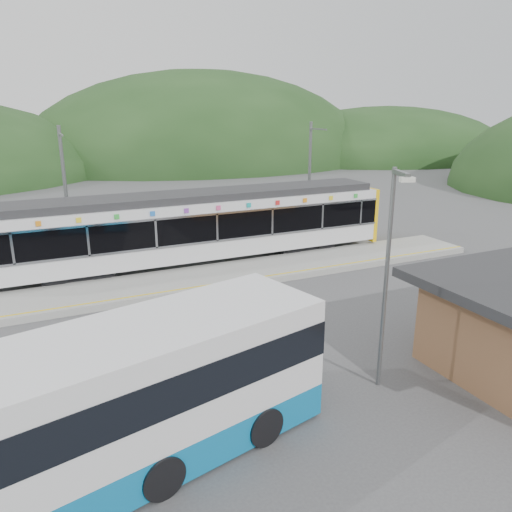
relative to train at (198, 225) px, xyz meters
name	(u,v)px	position (x,y,z in m)	size (l,w,h in m)	color
ground	(269,299)	(1.07, -6.00, -2.06)	(120.00, 120.00, 0.00)	#4C4C4F
hills	(325,251)	(7.26, -0.71, -2.06)	(146.00, 149.00, 26.00)	#1E3D19
platform	(238,274)	(1.07, -2.70, -1.91)	(26.00, 3.20, 0.30)	#9E9E99
yellow_line	(250,279)	(1.07, -4.00, -1.76)	(26.00, 0.10, 0.01)	yellow
train	(198,225)	(0.00, 0.00, 0.00)	(20.44, 3.01, 3.74)	black
catenary_mast_west	(66,195)	(-5.93, 2.56, 1.58)	(0.18, 1.80, 7.00)	slate
catenary_mast_east	(310,178)	(8.07, 2.56, 1.58)	(0.18, 1.80, 7.00)	slate
bus	(66,428)	(-7.58, -14.12, -0.48)	(12.36, 5.53, 3.28)	#0B6FAB
lamp_post	(390,263)	(0.98, -13.52, 1.71)	(0.50, 1.16, 6.35)	slate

